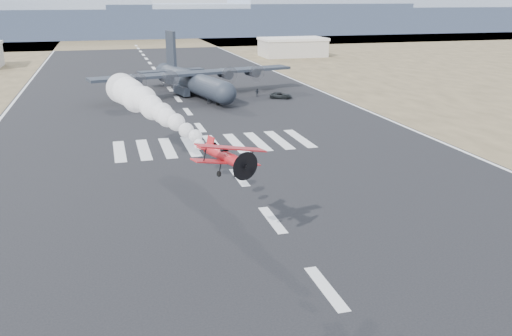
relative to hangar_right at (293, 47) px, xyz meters
name	(u,v)px	position (x,y,z in m)	size (l,w,h in m)	color
scrub_far	(132,41)	(-46.00, 80.00, -3.01)	(500.00, 80.00, 0.00)	brown
runway_markings	(200,127)	(-46.00, -90.00, -3.00)	(60.00, 260.00, 0.01)	silver
ridge_seg_d	(128,22)	(-46.00, 110.00, 3.49)	(150.00, 50.00, 13.00)	#8594AA
ridge_seg_e	(257,19)	(19.00, 110.00, 4.49)	(150.00, 50.00, 15.00)	#8594AA
ridge_seg_f	(372,15)	(84.00, 110.00, 5.49)	(150.00, 50.00, 17.00)	#8594AA
ridge_seg_g	(474,18)	(149.00, 110.00, 3.49)	(150.00, 50.00, 13.00)	#8594AA
hangar_right	(293,47)	(0.00, 0.00, 0.00)	(20.50, 12.50, 5.90)	#AAA397
aerobatic_biplane	(226,156)	(-51.32, -131.99, 4.86)	(5.61, 5.21, 2.76)	red
smoke_trail	(136,97)	(-55.87, -107.46, 5.09)	(7.29, 30.09, 3.56)	white
transport_aircraft	(192,80)	(-42.65, -62.23, 0.00)	(40.17, 32.86, 11.67)	#1C232A
support_vehicle	(281,95)	(-27.09, -70.54, -2.43)	(1.94, 4.20, 1.17)	black
crew_a	(226,92)	(-36.60, -65.31, -2.17)	(0.61, 0.50, 1.68)	black
crew_b	(231,93)	(-36.02, -67.10, -2.10)	(0.89, 0.55, 1.82)	black
crew_c	(136,97)	(-53.67, -66.22, -2.19)	(1.06, 0.49, 1.64)	black
crew_d	(257,92)	(-30.79, -67.33, -2.21)	(0.93, 0.48, 1.59)	black
crew_e	(145,102)	(-52.50, -71.91, -2.15)	(0.84, 0.52, 1.72)	black
crew_f	(223,94)	(-37.61, -67.40, -2.17)	(1.56, 0.51, 1.68)	black
crew_g	(214,98)	(-40.25, -71.76, -2.09)	(0.67, 0.55, 1.85)	black
crew_h	(208,99)	(-41.31, -72.06, -2.11)	(0.87, 0.54, 1.79)	black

